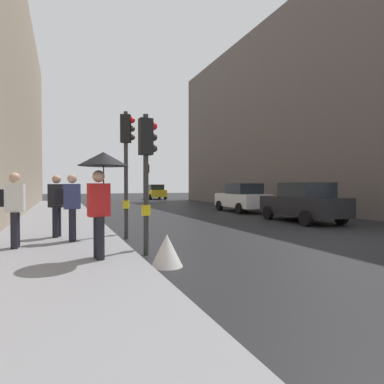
# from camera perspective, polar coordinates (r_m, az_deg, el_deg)

# --- Properties ---
(ground_plane) EXTENTS (120.00, 120.00, 0.00)m
(ground_plane) POSITION_cam_1_polar(r_m,az_deg,el_deg) (10.70, 22.53, -7.66)
(ground_plane) COLOR black
(sidewalk_kerb) EXTENTS (3.32, 40.00, 0.16)m
(sidewalk_kerb) POSITION_cam_1_polar(r_m,az_deg,el_deg) (13.54, -23.16, -5.48)
(sidewalk_kerb) COLOR gray
(sidewalk_kerb) RESTS_ON ground
(building_facade_right) EXTENTS (12.00, 27.51, 13.50)m
(building_facade_right) POSITION_cam_1_polar(r_m,az_deg,el_deg) (28.18, 22.20, 11.56)
(building_facade_right) COLOR #5B514C
(building_facade_right) RESTS_ON ground
(traffic_light_near_right) EXTENTS (0.45, 0.33, 3.87)m
(traffic_light_near_right) POSITION_cam_1_polar(r_m,az_deg,el_deg) (9.82, -11.77, 7.24)
(traffic_light_near_right) COLOR #2D2D2D
(traffic_light_near_right) RESTS_ON ground
(traffic_light_far_median) EXTENTS (0.25, 0.43, 3.85)m
(traffic_light_far_median) POSITION_cam_1_polar(r_m,az_deg,el_deg) (31.89, -7.99, 3.00)
(traffic_light_far_median) COLOR #2D2D2D
(traffic_light_far_median) RESTS_ON ground
(traffic_light_near_left) EXTENTS (0.44, 0.26, 3.28)m
(traffic_light_near_left) POSITION_cam_1_polar(r_m,az_deg,el_deg) (7.42, -8.19, 6.08)
(traffic_light_near_left) COLOR #2D2D2D
(traffic_light_near_left) RESTS_ON ground
(car_yellow_taxi) EXTENTS (2.12, 4.25, 1.76)m
(car_yellow_taxi) POSITION_cam_1_polar(r_m,az_deg,el_deg) (38.06, -6.70, 0.02)
(car_yellow_taxi) COLOR yellow
(car_yellow_taxi) RESTS_ON ground
(car_white_compact) EXTENTS (2.17, 4.28, 1.76)m
(car_white_compact) POSITION_cam_1_polar(r_m,az_deg,el_deg) (19.74, 9.10, -1.03)
(car_white_compact) COLOR silver
(car_white_compact) RESTS_ON ground
(car_dark_suv) EXTENTS (2.21, 4.30, 1.76)m
(car_dark_suv) POSITION_cam_1_polar(r_m,az_deg,el_deg) (14.91, 19.49, -1.78)
(car_dark_suv) COLOR black
(car_dark_suv) RESTS_ON ground
(pedestrian_with_umbrella) EXTENTS (1.00, 1.00, 2.14)m
(pedestrian_with_umbrella) POSITION_cam_1_polar(r_m,az_deg,el_deg) (6.54, -16.01, 3.01)
(pedestrian_with_umbrella) COLOR black
(pedestrian_with_umbrella) RESTS_ON sidewalk_kerb
(pedestrian_with_grey_backpack) EXTENTS (0.63, 0.37, 1.77)m
(pedestrian_with_grey_backpack) POSITION_cam_1_polar(r_m,az_deg,el_deg) (8.87, -21.18, -1.90)
(pedestrian_with_grey_backpack) COLOR black
(pedestrian_with_grey_backpack) RESTS_ON sidewalk_kerb
(pedestrian_with_black_backpack) EXTENTS (0.62, 0.36, 1.77)m
(pedestrian_with_black_backpack) POSITION_cam_1_polar(r_m,az_deg,el_deg) (8.45, -29.74, -2.12)
(pedestrian_with_black_backpack) COLOR black
(pedestrian_with_black_backpack) RESTS_ON sidewalk_kerb
(pedestrian_in_dark_coat) EXTENTS (0.47, 0.39, 1.77)m
(pedestrian_in_dark_coat) POSITION_cam_1_polar(r_m,az_deg,el_deg) (9.73, -23.34, -1.84)
(pedestrian_in_dark_coat) COLOR black
(pedestrian_in_dark_coat) RESTS_ON sidewalk_kerb
(warning_sign_triangle) EXTENTS (0.64, 0.64, 0.65)m
(warning_sign_triangle) POSITION_cam_1_polar(r_m,az_deg,el_deg) (6.43, -4.59, -10.51)
(warning_sign_triangle) COLOR silver
(warning_sign_triangle) RESTS_ON ground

